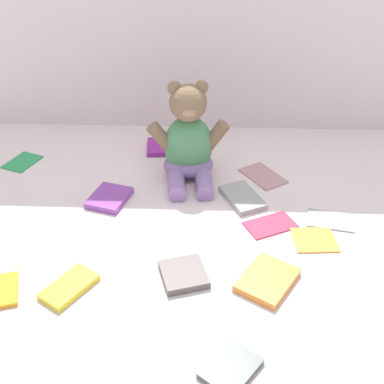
# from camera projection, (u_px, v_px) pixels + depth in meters

# --- Properties ---
(ground_plane) EXTENTS (3.20, 3.20, 0.00)m
(ground_plane) POSITION_uv_depth(u_px,v_px,m) (197.00, 202.00, 1.27)
(ground_plane) COLOR silver
(backdrop_drape) EXTENTS (1.63, 0.03, 0.77)m
(backdrop_drape) POSITION_uv_depth(u_px,v_px,m) (202.00, 8.00, 1.44)
(backdrop_drape) COLOR silver
(backdrop_drape) RESTS_ON ground_plane
(teddy_bear) EXTENTS (0.23, 0.21, 0.28)m
(teddy_bear) POSITION_uv_depth(u_px,v_px,m) (188.00, 143.00, 1.32)
(teddy_bear) COLOR #4C8C59
(teddy_bear) RESTS_ON ground_plane
(book_case_0) EXTENTS (0.11, 0.12, 0.01)m
(book_case_0) POSITION_uv_depth(u_px,v_px,m) (22.00, 161.00, 1.44)
(book_case_0) COLOR #26924F
(book_case_0) RESTS_ON ground_plane
(book_case_1) EXTENTS (0.12, 0.13, 0.02)m
(book_case_1) POSITION_uv_depth(u_px,v_px,m) (110.00, 197.00, 1.27)
(book_case_1) COLOR purple
(book_case_1) RESTS_ON ground_plane
(book_case_2) EXTENTS (0.15, 0.16, 0.02)m
(book_case_2) POSITION_uv_depth(u_px,v_px,m) (267.00, 280.00, 1.02)
(book_case_2) COLOR orange
(book_case_2) RESTS_ON ground_plane
(book_case_3) EXTENTS (0.08, 0.11, 0.02)m
(book_case_3) POSITION_uv_depth(u_px,v_px,m) (158.00, 147.00, 1.50)
(book_case_3) COLOR #8D2493
(book_case_3) RESTS_ON ground_plane
(book_case_4) EXTENTS (0.12, 0.12, 0.02)m
(book_case_4) POSITION_uv_depth(u_px,v_px,m) (184.00, 274.00, 1.03)
(book_case_4) COLOR #5C524F
(book_case_4) RESTS_ON ground_plane
(book_case_5) EXTENTS (0.12, 0.13, 0.01)m
(book_case_5) POSITION_uv_depth(u_px,v_px,m) (69.00, 287.00, 1.00)
(book_case_5) COLOR gold
(book_case_5) RESTS_ON ground_plane
(book_case_6) EXTENTS (0.13, 0.09, 0.01)m
(book_case_6) POSITION_uv_depth(u_px,v_px,m) (331.00, 220.00, 1.20)
(book_case_6) COLOR #9B99A5
(book_case_6) RESTS_ON ground_plane
(book_case_7) EXTENTS (0.12, 0.13, 0.01)m
(book_case_7) POSITION_uv_depth(u_px,v_px,m) (231.00, 368.00, 0.84)
(book_case_7) COLOR #4A5250
(book_case_7) RESTS_ON ground_plane
(book_case_8) EXTENTS (0.14, 0.12, 0.01)m
(book_case_8) POSITION_uv_depth(u_px,v_px,m) (270.00, 224.00, 1.18)
(book_case_8) COLOR #C32642
(book_case_8) RESTS_ON ground_plane
(book_case_9) EXTENTS (0.10, 0.11, 0.01)m
(book_case_9) POSITION_uv_depth(u_px,v_px,m) (0.00, 291.00, 0.99)
(book_case_9) COLOR orange
(book_case_9) RESTS_ON ground_plane
(book_case_10) EXTENTS (0.14, 0.15, 0.01)m
(book_case_10) POSITION_uv_depth(u_px,v_px,m) (263.00, 175.00, 1.37)
(book_case_10) COLOR #AB7E80
(book_case_10) RESTS_ON ground_plane
(book_case_11) EXTENTS (0.11, 0.10, 0.01)m
(book_case_11) POSITION_uv_depth(u_px,v_px,m) (315.00, 239.00, 1.14)
(book_case_11) COLOR orange
(book_case_11) RESTS_ON ground_plane
(book_case_12) EXTENTS (0.13, 0.15, 0.02)m
(book_case_12) POSITION_uv_depth(u_px,v_px,m) (242.00, 198.00, 1.27)
(book_case_12) COLOR #939693
(book_case_12) RESTS_ON ground_plane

